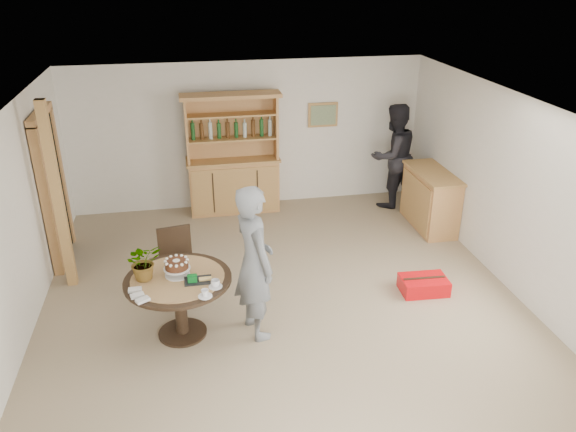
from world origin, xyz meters
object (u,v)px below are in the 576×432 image
at_px(dining_table, 179,289).
at_px(red_suitcase, 424,285).
at_px(teen_boy, 254,262).
at_px(sideboard, 430,199).
at_px(hutch, 233,172).
at_px(dining_chair, 177,260).
at_px(adult_person, 393,156).

distance_m(dining_table, red_suitcase, 3.18).
bearing_deg(teen_boy, red_suitcase, -95.32).
height_order(sideboard, red_suitcase, sideboard).
relative_size(dining_table, teen_boy, 0.66).
bearing_deg(hutch, dining_table, -105.65).
distance_m(hutch, dining_table, 3.59).
distance_m(hutch, dining_chair, 2.81).
height_order(dining_chair, red_suitcase, dining_chair).
bearing_deg(red_suitcase, hutch, 127.68).
relative_size(dining_table, dining_chair, 1.27).
xyz_separation_m(hutch, sideboard, (3.04, -1.24, -0.22)).
bearing_deg(teen_boy, sideboard, -69.89).
bearing_deg(dining_table, adult_person, 40.55).
distance_m(dining_chair, teen_boy, 1.32).
xyz_separation_m(hutch, teen_boy, (-0.12, -3.55, 0.23)).
height_order(dining_table, red_suitcase, dining_table).
relative_size(dining_chair, adult_person, 0.52).
bearing_deg(dining_table, red_suitcase, 6.08).
bearing_deg(teen_boy, dining_chair, 26.83).
bearing_deg(sideboard, dining_table, -151.11).
relative_size(hutch, red_suitcase, 3.29).
distance_m(sideboard, adult_person, 1.09).
xyz_separation_m(hutch, dining_chair, (-0.98, -2.62, -0.15)).
xyz_separation_m(sideboard, teen_boy, (-3.16, -2.31, 0.44)).
relative_size(hutch, dining_table, 1.70).
distance_m(sideboard, teen_boy, 3.94).
bearing_deg(red_suitcase, sideboard, 67.85).
relative_size(hutch, dining_chair, 2.16).
bearing_deg(dining_chair, red_suitcase, -18.73).
xyz_separation_m(sideboard, red_suitcase, (-0.88, -1.88, -0.37)).
distance_m(teen_boy, red_suitcase, 2.46).
relative_size(hutch, sideboard, 1.62).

